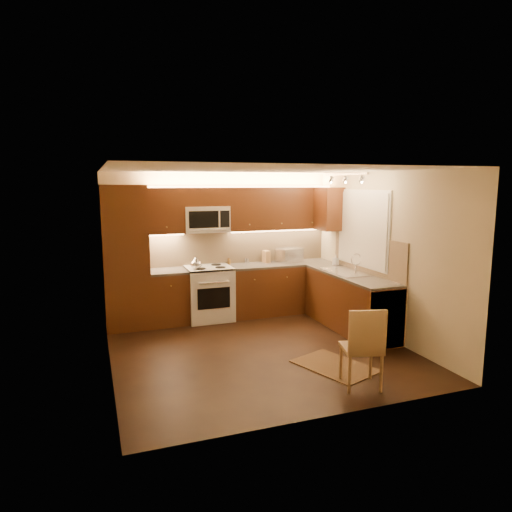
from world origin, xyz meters
name	(u,v)px	position (x,y,z in m)	size (l,w,h in m)	color
floor	(259,350)	(0.00, 0.00, 0.00)	(4.00, 4.00, 0.01)	black
ceiling	(259,170)	(0.00, 0.00, 2.50)	(4.00, 4.00, 0.01)	beige
wall_back	(220,244)	(0.00, 2.00, 1.25)	(4.00, 0.01, 2.50)	#C0B18C
wall_front	(331,296)	(0.00, -2.00, 1.25)	(4.00, 0.01, 2.50)	#C0B18C
wall_left	(106,272)	(-2.00, 0.00, 1.25)	(0.01, 4.00, 2.50)	#C0B18C
wall_right	(383,255)	(2.00, 0.00, 1.25)	(0.01, 4.00, 2.50)	#C0B18C
pantry	(126,258)	(-1.65, 1.70, 1.15)	(0.70, 0.60, 2.30)	#48270F
base_cab_back_left	(168,298)	(-0.99, 1.70, 0.43)	(0.62, 0.60, 0.86)	#48270F
counter_back_left	(168,271)	(-0.99, 1.70, 0.88)	(0.62, 0.60, 0.04)	#33312E
base_cab_back_right	(281,289)	(1.04, 1.70, 0.43)	(1.92, 0.60, 0.86)	#48270F
counter_back_right	(281,264)	(1.04, 1.70, 0.88)	(1.92, 0.60, 0.04)	#33312E
base_cab_right	(350,303)	(1.70, 0.40, 0.43)	(0.60, 2.00, 0.86)	#48270F
counter_right	(351,275)	(1.70, 0.40, 0.88)	(0.60, 2.00, 0.04)	#33312E
dishwasher	(375,314)	(1.70, -0.30, 0.43)	(0.58, 0.60, 0.84)	silver
backsplash_back	(239,246)	(0.35, 1.99, 1.20)	(3.30, 0.02, 0.60)	tan
backsplash_right	(367,254)	(1.99, 0.40, 1.20)	(0.02, 2.00, 0.60)	tan
upper_cab_back_left	(165,211)	(-0.99, 1.82, 1.88)	(0.62, 0.35, 0.75)	#48270F
upper_cab_back_right	(279,208)	(1.04, 1.82, 1.88)	(1.92, 0.35, 0.75)	#48270F
upper_cab_bridge	(205,197)	(-0.30, 1.82, 2.09)	(0.76, 0.35, 0.31)	#48270F
upper_cab_right_corner	(329,209)	(1.82, 1.40, 1.88)	(0.35, 0.50, 0.75)	#48270F
stove	(209,293)	(-0.30, 1.68, 0.46)	(0.76, 0.65, 0.92)	silver
microwave	(206,219)	(-0.30, 1.81, 1.72)	(0.76, 0.38, 0.44)	silver
window_frame	(363,229)	(1.99, 0.55, 1.60)	(0.03, 1.44, 1.24)	silver
window_blinds	(362,229)	(1.97, 0.55, 1.60)	(0.02, 1.36, 1.16)	silver
sink	(346,268)	(1.70, 0.55, 0.98)	(0.52, 0.86, 0.15)	silver
faucet	(356,262)	(1.88, 0.55, 1.05)	(0.20, 0.04, 0.30)	silver
track_light_bar	(346,174)	(1.55, 0.40, 2.46)	(0.04, 1.20, 0.03)	silver
kettle	(196,263)	(-0.55, 1.53, 1.03)	(0.18, 0.18, 0.21)	silver
toaster_oven	(289,255)	(1.23, 1.76, 1.03)	(0.43, 0.32, 0.26)	silver
knife_block	(266,257)	(0.82, 1.86, 1.01)	(0.10, 0.16, 0.22)	olive
spice_jar_a	(248,261)	(0.48, 1.89, 0.94)	(0.04, 0.04, 0.09)	silver
spice_jar_b	(229,261)	(0.14, 1.94, 0.95)	(0.04, 0.04, 0.10)	brown
spice_jar_c	(246,260)	(0.46, 1.94, 0.95)	(0.05, 0.05, 0.09)	silver
spice_jar_d	(230,262)	(0.14, 1.90, 0.94)	(0.04, 0.04, 0.09)	brown
soap_bottle	(336,260)	(1.89, 1.22, 0.99)	(0.08, 0.08, 0.18)	silver
rug	(335,366)	(0.70, -0.90, 0.01)	(0.67, 1.00, 0.01)	black
dining_chair	(361,346)	(0.70, -1.49, 0.48)	(0.42, 0.42, 0.96)	olive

